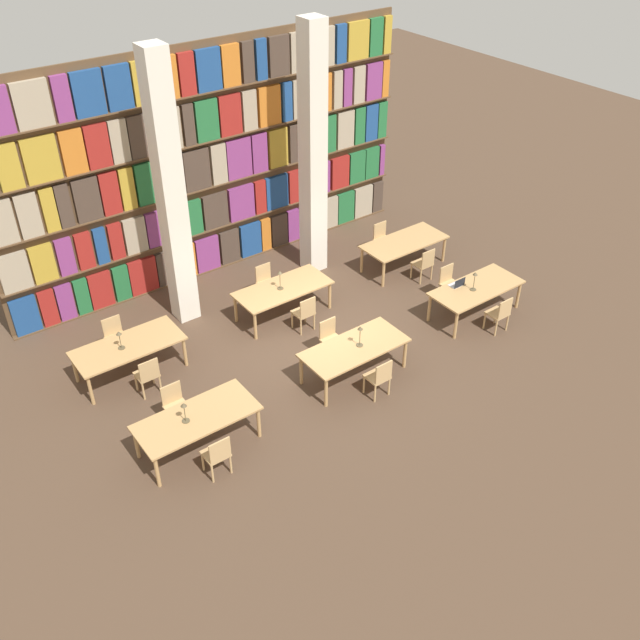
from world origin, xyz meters
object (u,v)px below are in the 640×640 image
object	(u,v)px
desk_lamp_3	(119,337)
reading_table_5	(404,244)
chair_7	(115,336)
chair_11	(382,238)
chair_3	(331,338)
chair_4	(500,313)
desk_lamp_4	(280,277)
reading_table_2	(476,290)
pillar_left	(171,195)
chair_0	(217,454)
reading_table_3	(128,348)
desk_lamp_2	(475,278)
chair_6	(148,374)
desk_lamp_1	(360,333)
chair_9	(266,282)
reading_table_1	(354,349)
chair_10	(424,263)
chair_2	(379,377)
chair_1	(175,405)
chair_8	(305,312)
desk_lamp_0	(184,409)
chair_5	(449,282)
reading_table_4	(283,290)
pillar_center	(313,155)
reading_table_0	(197,420)
laptop	(457,284)

from	to	relation	value
desk_lamp_3	reading_table_5	xyz separation A→B (m)	(7.44, -0.07, -0.34)
chair_7	chair_11	bearing A→B (deg)	179.20
chair_3	chair_4	world-z (taller)	same
chair_4	desk_lamp_4	world-z (taller)	desk_lamp_4
chair_3	reading_table_2	size ratio (longest dim) A/B	0.40
pillar_left	chair_0	distance (m)	5.60
reading_table_3	desk_lamp_2	bearing A→B (deg)	-20.75
chair_6	chair_11	xyz separation A→B (m)	(7.24, 1.46, 0.00)
desk_lamp_1	chair_4	xyz separation A→B (m)	(3.42, -0.66, -0.57)
chair_6	chair_0	bearing A→B (deg)	-89.25
chair_3	chair_9	xyz separation A→B (m)	(0.11, 2.65, 0.00)
reading_table_1	chair_9	world-z (taller)	chair_9
chair_7	chair_10	distance (m)	7.43
chair_3	reading_table_3	bearing A→B (deg)	-28.33
chair_9	desk_lamp_3	bearing A→B (deg)	10.68
chair_2	desk_lamp_4	size ratio (longest dim) A/B	1.88
chair_1	chair_9	xyz separation A→B (m)	(3.66, 2.58, 0.00)
pillar_left	chair_8	bearing A→B (deg)	-48.22
pillar_left	chair_9	xyz separation A→B (m)	(1.86, -0.52, -2.53)
pillar_left	chair_10	distance (m)	6.33
chair_2	reading_table_5	world-z (taller)	chair_2
desk_lamp_4	chair_11	xyz separation A→B (m)	(3.66, 0.76, -0.57)
desk_lamp_0	chair_11	bearing A→B (deg)	24.38
chair_5	chair_8	distance (m)	3.56
chair_1	reading_table_4	bearing A→B (deg)	-153.46
pillar_left	desk_lamp_4	size ratio (longest dim) A/B	12.90
chair_1	chair_10	distance (m)	7.27
chair_1	reading_table_3	xyz separation A→B (m)	(-0.06, 1.89, 0.19)
chair_9	chair_2	bearing A→B (deg)	88.56
pillar_center	reading_table_0	distance (m)	7.02
desk_lamp_3	reading_table_3	bearing A→B (deg)	11.81
chair_0	chair_11	bearing A→B (deg)	29.78
reading_table_0	chair_4	distance (m)	7.08
reading_table_0	chair_8	xyz separation A→B (m)	(3.61, 1.81, -0.19)
pillar_center	chair_7	size ratio (longest dim) A/B	6.87
chair_7	desk_lamp_3	bearing A→B (deg)	78.22
pillar_left	desk_lamp_1	distance (m)	4.81
desk_lamp_3	chair_10	xyz separation A→B (m)	(7.41, -0.85, -0.53)
chair_5	reading_table_0	bearing A→B (deg)	6.52
chair_6	reading_table_5	distance (m)	7.31
chair_8	reading_table_5	bearing A→B (deg)	11.96
desk_lamp_3	chair_11	xyz separation A→B (m)	(7.41, 0.71, -0.53)
reading_table_0	desk_lamp_4	size ratio (longest dim) A/B	4.69
laptop	desk_lamp_0	bearing A→B (deg)	2.60
chair_0	desk_lamp_0	xyz separation A→B (m)	(-0.15, 0.79, 0.54)
pillar_left	reading_table_5	size ratio (longest dim) A/B	2.75
reading_table_2	desk_lamp_4	size ratio (longest dim) A/B	4.69
chair_4	chair_8	bearing A→B (deg)	143.19
chair_6	chair_8	size ratio (longest dim) A/B	1.00
reading_table_1	chair_11	distance (m)	5.00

